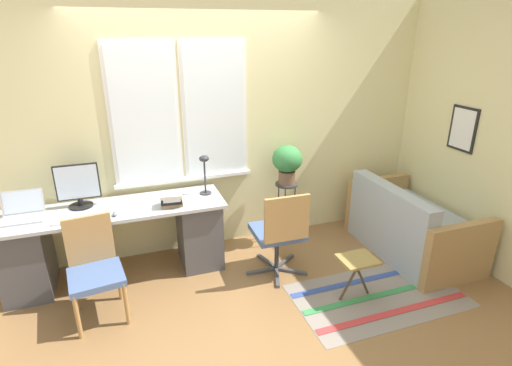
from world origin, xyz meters
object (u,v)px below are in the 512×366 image
folding_stool (357,263)px  desk_lamp (204,167)px  desk_chair_wooden (94,267)px  office_chair_swivel (280,232)px  laptop (23,213)px  monitor (78,186)px  keyboard (79,219)px  mouse (115,214)px  potted_plant (287,161)px  couch_loveseat (410,228)px  book_stack (172,199)px  plant_stand (286,192)px

folding_stool → desk_lamp: bearing=134.2°
desk_chair_wooden → office_chair_swivel: office_chair_swivel is taller
laptop → desk_lamp: bearing=0.9°
monitor → keyboard: bearing=-90.6°
mouse → folding_stool: (2.01, -0.90, -0.40)m
potted_plant → folding_stool: size_ratio=1.05×
desk_lamp → couch_loveseat: (2.11, -0.63, -0.74)m
desk_lamp → desk_chair_wooden: 1.37m
laptop → monitor: (0.47, 0.10, 0.15)m
desk_chair_wooden → laptop: bearing=127.2°
desk_chair_wooden → couch_loveseat: 3.21m
keyboard → mouse: (0.30, -0.01, 0.01)m
mouse → book_stack: book_stack is taller
desk_lamp → plant_stand: bearing=2.1°
desk_lamp → plant_stand: 1.01m
desk_lamp → couch_loveseat: desk_lamp is taller
laptop → couch_loveseat: 3.86m
mouse → office_chair_swivel: (1.49, -0.32, -0.28)m
mouse → office_chair_swivel: 1.55m
mouse → office_chair_swivel: size_ratio=0.08×
keyboard → desk_chair_wooden: size_ratio=0.50×
office_chair_swivel → potted_plant: size_ratio=2.11×
book_stack → desk_chair_wooden: book_stack is taller
keyboard → desk_lamp: 1.25m
laptop → mouse: laptop is taller
couch_loveseat → potted_plant: (-1.19, 0.67, 0.69)m
folding_stool → couch_loveseat: bearing=27.2°
plant_stand → monitor: bearing=178.8°
plant_stand → laptop: bearing=-178.7°
book_stack → plant_stand: (1.30, 0.24, -0.19)m
desk_lamp → potted_plant: bearing=2.1°
laptop → keyboard: 0.52m
monitor → folding_stool: 2.67m
couch_loveseat → monitor: bearing=77.9°
office_chair_swivel → couch_loveseat: bearing=179.2°
office_chair_swivel → folding_stool: bearing=133.4°
desk_chair_wooden → folding_stool: 2.28m
laptop → potted_plant: potted_plant is taller
desk_chair_wooden → book_stack: bearing=21.2°
desk_lamp → folding_stool: desk_lamp is taller
desk_lamp → office_chair_swivel: (0.60, -0.57, -0.54)m
couch_loveseat → folding_stool: bearing=117.2°
keyboard → mouse: mouse is taller
monitor → desk_chair_wooden: 0.84m
office_chair_swivel → potted_plant: potted_plant is taller
monitor → potted_plant: bearing=-1.2°
laptop → keyboard: bearing=-24.0°
desk_lamp → book_stack: 0.48m
folding_stool → potted_plant: bearing=99.2°
mouse → office_chair_swivel: office_chair_swivel is taller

